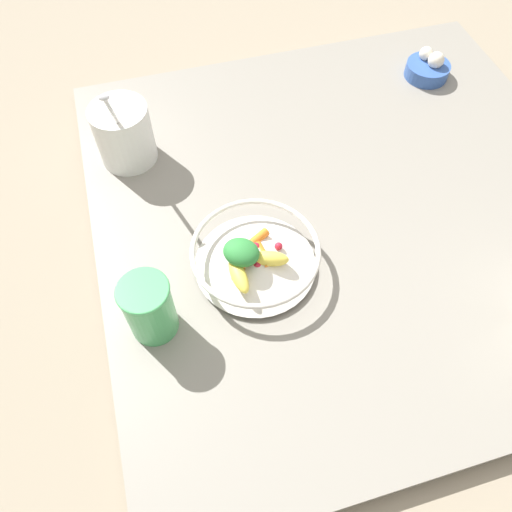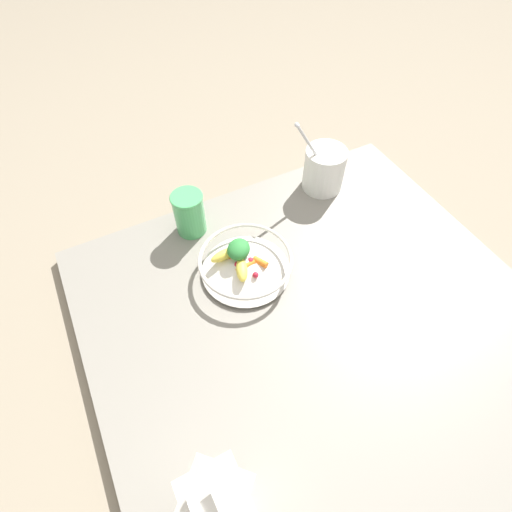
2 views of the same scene
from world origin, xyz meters
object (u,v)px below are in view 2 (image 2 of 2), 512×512
Objects in this scene: milk_carton at (219,506)px; yogurt_tub at (324,167)px; fruit_bowl at (245,263)px; drinking_cup at (189,213)px.

yogurt_tub is at bearing 136.20° from milk_carton.
milk_carton is 1.09× the size of yogurt_tub.
milk_carton is at bearing -30.10° from fruit_bowl.
fruit_bowl is 0.53m from milk_carton.
fruit_bowl is at bearing 149.90° from milk_carton.
milk_carton reaches higher than fruit_bowl.
fruit_bowl is 0.95× the size of yogurt_tub.
milk_carton reaches higher than yogurt_tub.
yogurt_tub is 0.41m from drinking_cup.
milk_carton is (0.45, -0.26, 0.10)m from fruit_bowl.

